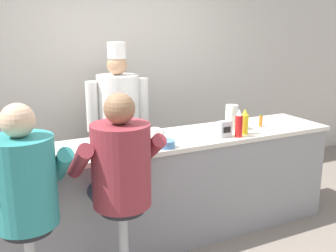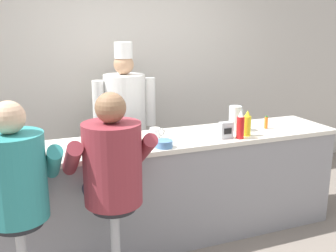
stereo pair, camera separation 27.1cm
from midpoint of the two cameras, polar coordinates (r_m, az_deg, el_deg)
name	(u,v)px [view 1 (the left image)]	position (r m, az deg, el deg)	size (l,w,h in m)	color
ground_plane	(192,251)	(3.62, 1.20, -17.75)	(20.00, 20.00, 0.00)	slate
wall_back	(120,76)	(4.71, -8.62, 7.15)	(10.00, 0.06, 2.70)	beige
diner_counter	(174,187)	(3.66, -1.21, -8.86)	(3.13, 0.67, 0.96)	gray
ketchup_bottle_red	(239,124)	(3.52, 8.10, 0.25)	(0.07, 0.07, 0.25)	red
mustard_bottle_yellow	(245,122)	(3.62, 8.98, 0.49)	(0.07, 0.07, 0.24)	yellow
hot_sauce_bottle_orange	(261,121)	(3.94, 11.42, 0.74)	(0.03, 0.03, 0.12)	orange
water_pitcher_clear	(232,117)	(3.78, 7.20, 1.26)	(0.14, 0.12, 0.24)	silver
breakfast_plate	(108,152)	(3.11, -11.24, -3.78)	(0.24, 0.24, 0.05)	white
cereal_bowl	(166,144)	(3.20, -2.67, -2.65)	(0.14, 0.14, 0.06)	#4C7FB7
coffee_mug_tan	(5,154)	(3.20, -24.81, -3.78)	(0.12, 0.08, 0.08)	beige
coffee_mug_white	(155,134)	(3.44, -4.10, -1.12)	(0.14, 0.09, 0.10)	white
napkin_dispenser_chrome	(225,129)	(3.51, 6.08, -0.47)	(0.12, 0.07, 0.15)	silver
diner_seated_teal	(23,186)	(2.67, -23.03, -8.12)	(0.61, 0.60, 1.49)	#B2B5BA
diner_seated_maroon	(120,169)	(2.76, -9.84, -6.27)	(0.62, 0.61, 1.50)	#B2B5BA
cook_in_whites_near	(119,118)	(4.25, -8.99, 1.16)	(0.69, 0.44, 1.76)	#232328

